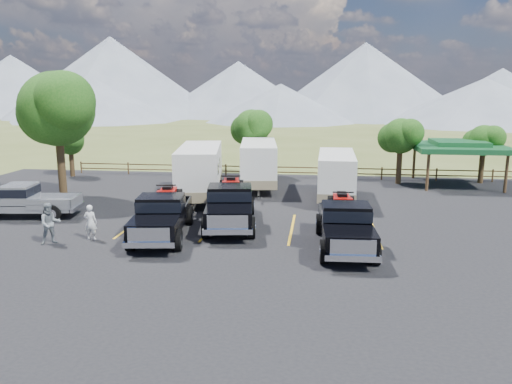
# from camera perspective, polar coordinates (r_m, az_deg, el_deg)

# --- Properties ---
(ground) EXTENTS (320.00, 320.00, 0.00)m
(ground) POSITION_cam_1_polar(r_m,az_deg,el_deg) (21.01, -1.98, -7.09)
(ground) COLOR #4D5925
(ground) RESTS_ON ground
(asphalt_lot) EXTENTS (44.00, 34.00, 0.04)m
(asphalt_lot) POSITION_cam_1_polar(r_m,az_deg,el_deg) (23.83, -0.83, -4.75)
(asphalt_lot) COLOR black
(asphalt_lot) RESTS_ON ground
(stall_lines) EXTENTS (12.12, 5.50, 0.01)m
(stall_lines) POSITION_cam_1_polar(r_m,az_deg,el_deg) (24.78, -0.51, -4.05)
(stall_lines) COLOR gold
(stall_lines) RESTS_ON asphalt_lot
(tree_big_nw) EXTENTS (5.54, 5.18, 7.84)m
(tree_big_nw) POSITION_cam_1_polar(r_m,az_deg,el_deg) (32.73, -21.85, 8.81)
(tree_big_nw) COLOR black
(tree_big_nw) RESTS_ON ground
(tree_ne_a) EXTENTS (3.11, 2.92, 4.76)m
(tree_ne_a) POSITION_cam_1_polar(r_m,az_deg,el_deg) (37.25, 16.17, 6.15)
(tree_ne_a) COLOR black
(tree_ne_a) RESTS_ON ground
(tree_ne_b) EXTENTS (2.77, 2.59, 4.27)m
(tree_ne_b) POSITION_cam_1_polar(r_m,az_deg,el_deg) (39.61, 24.56, 5.35)
(tree_ne_b) COLOR black
(tree_ne_b) RESTS_ON ground
(tree_north) EXTENTS (3.46, 3.24, 5.25)m
(tree_north) POSITION_cam_1_polar(r_m,az_deg,el_deg) (39.12, -0.52, 7.37)
(tree_north) COLOR black
(tree_north) RESTS_ON ground
(tree_nw_small) EXTENTS (2.59, 2.43, 3.85)m
(tree_nw_small) POSITION_cam_1_polar(r_m,az_deg,el_deg) (41.58, -20.49, 5.43)
(tree_nw_small) COLOR black
(tree_nw_small) RESTS_ON ground
(rail_fence) EXTENTS (36.12, 0.12, 1.00)m
(rail_fence) POSITION_cam_1_polar(r_m,az_deg,el_deg) (38.65, 5.32, 2.44)
(rail_fence) COLOR #503822
(rail_fence) RESTS_ON ground
(pavilion) EXTENTS (6.20, 6.20, 3.22)m
(pavilion) POSITION_cam_1_polar(r_m,az_deg,el_deg) (38.13, 22.12, 4.83)
(pavilion) COLOR #503822
(pavilion) RESTS_ON ground
(mountain_range) EXTENTS (209.00, 71.00, 20.00)m
(mountain_range) POSITION_cam_1_polar(r_m,az_deg,el_deg) (126.09, 2.32, 12.13)
(mountain_range) COLOR slate
(mountain_range) RESTS_ON ground
(rig_left) EXTENTS (3.02, 6.78, 2.19)m
(rig_left) POSITION_cam_1_polar(r_m,az_deg,el_deg) (23.53, -10.65, -2.46)
(rig_left) COLOR black
(rig_left) RESTS_ON asphalt_lot
(rig_center) EXTENTS (3.18, 7.13, 2.30)m
(rig_center) POSITION_cam_1_polar(r_m,az_deg,el_deg) (25.03, -2.97, -1.30)
(rig_center) COLOR black
(rig_center) RESTS_ON asphalt_lot
(rig_right) EXTENTS (2.53, 6.60, 2.18)m
(rig_right) POSITION_cam_1_polar(r_m,az_deg,el_deg) (21.88, 10.13, -3.53)
(rig_right) COLOR black
(rig_right) RESTS_ON asphalt_lot
(trailer_left) EXTENTS (3.59, 9.43, 3.26)m
(trailer_left) POSITION_cam_1_polar(r_m,az_deg,el_deg) (31.13, -6.42, 2.32)
(trailer_left) COLOR white
(trailer_left) RESTS_ON asphalt_lot
(trailer_center) EXTENTS (3.21, 9.14, 3.16)m
(trailer_center) POSITION_cam_1_polar(r_m,az_deg,el_deg) (34.58, 0.30, 3.24)
(trailer_center) COLOR white
(trailer_center) RESTS_ON asphalt_lot
(trailer_right) EXTENTS (2.26, 8.29, 2.88)m
(trailer_right) POSITION_cam_1_polar(r_m,az_deg,el_deg) (30.98, 9.14, 1.83)
(trailer_right) COLOR white
(trailer_right) RESTS_ON asphalt_lot
(pickup_silver) EXTENTS (6.18, 2.75, 1.79)m
(pickup_silver) POSITION_cam_1_polar(r_m,az_deg,el_deg) (29.24, -25.11, -0.86)
(pickup_silver) COLOR gray
(pickup_silver) RESTS_ON asphalt_lot
(person_a) EXTENTS (0.60, 0.40, 1.62)m
(person_a) POSITION_cam_1_polar(r_m,az_deg,el_deg) (23.82, -18.40, -3.29)
(person_a) COLOR silver
(person_a) RESTS_ON asphalt_lot
(person_b) EXTENTS (1.14, 1.09, 1.85)m
(person_b) POSITION_cam_1_polar(r_m,az_deg,el_deg) (23.77, -22.47, -3.34)
(person_b) COLOR gray
(person_b) RESTS_ON asphalt_lot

